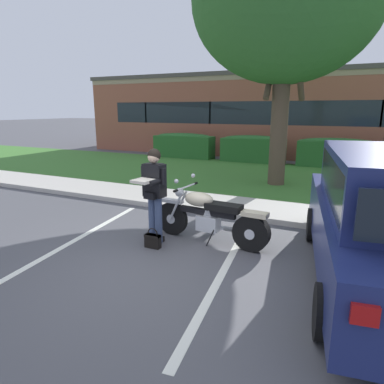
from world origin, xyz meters
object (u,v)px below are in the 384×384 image
motorcycle (214,217)px  rider_person (154,188)px  shade_tree (286,1)px  hedge_left (184,145)px  hedge_center_right (336,153)px  brick_building (302,114)px  handbag (153,240)px  hedge_center_left (253,149)px

motorcycle → rider_person: (-0.98, -0.43, 0.53)m
rider_person → shade_tree: bearing=80.3°
hedge_left → shade_tree: bearing=-38.5°
shade_tree → hedge_center_right: bearing=70.9°
rider_person → hedge_center_right: rider_person is taller
hedge_center_right → brick_building: brick_building is taller
handbag → shade_tree: 7.94m
hedge_center_left → hedge_center_right: (3.47, 0.00, -0.00)m
hedge_center_right → brick_building: size_ratio=0.13×
hedge_center_right → handbag: bearing=-103.0°
hedge_left → hedge_center_right: 6.93m
motorcycle → shade_tree: (0.00, 5.29, 4.84)m
motorcycle → hedge_center_left: (-1.96, 9.61, 0.17)m
motorcycle → hedge_center_left: bearing=101.6°
hedge_left → brick_building: size_ratio=0.13×
hedge_left → hedge_center_right: same height
rider_person → shade_tree: shade_tree is taller
handbag → hedge_center_left: bearing=96.0°
hedge_center_right → hedge_center_left: bearing=180.0°
rider_person → hedge_left: (-4.45, 10.04, -0.36)m
hedge_center_right → brick_building: (-2.31, 6.33, 1.45)m
shade_tree → handbag: bearing=-98.4°
motorcycle → hedge_center_left: 9.81m
shade_tree → brick_building: shade_tree is taller
brick_building → hedge_left: bearing=-126.2°
hedge_left → hedge_center_left: 3.47m
hedge_center_right → brick_building: 6.89m
handbag → brick_building: bearing=89.7°
hedge_left → hedge_center_left: size_ratio=1.05×
hedge_left → handbag: bearing=-66.1°
shade_tree → hedge_left: size_ratio=2.57×
shade_tree → hedge_left: (-5.43, 4.32, -4.67)m
handbag → hedge_center_left: (-1.09, 10.28, 0.51)m
rider_person → hedge_left: bearing=113.9°
brick_building → shade_tree: bearing=-85.7°
motorcycle → rider_person: bearing=-156.2°
brick_building → handbag: bearing=-90.3°
hedge_center_left → brick_building: 6.60m
motorcycle → rider_person: rider_person is taller
motorcycle → hedge_left: size_ratio=0.76×
shade_tree → hedge_left: bearing=141.5°
shade_tree → hedge_center_right: 6.54m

